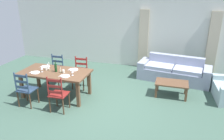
{
  "coord_description": "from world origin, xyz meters",
  "views": [
    {
      "loc": [
        1.82,
        -4.93,
        2.89
      ],
      "look_at": [
        0.18,
        0.57,
        0.75
      ],
      "focal_mm": 35.07,
      "sensor_mm": 36.0,
      "label": 1
    }
  ],
  "objects_px": {
    "wine_glass_near_right": "(72,71)",
    "wine_glass_far_left": "(47,65)",
    "dining_chair_far_left": "(56,70)",
    "coffee_table": "(172,84)",
    "dining_chair_far_right": "(80,73)",
    "wine_bottle": "(56,68)",
    "dining_chair_near_right": "(58,94)",
    "coffee_cup_secondary": "(46,68)",
    "dining_chair_near_left": "(26,89)",
    "wine_glass_near_left": "(42,68)",
    "coffee_cup_primary": "(63,71)",
    "dining_table": "(55,74)",
    "couch": "(174,72)"
  },
  "relations": [
    {
      "from": "dining_chair_far_left",
      "to": "wine_glass_near_right",
      "type": "height_order",
      "value": "dining_chair_far_left"
    },
    {
      "from": "dining_chair_far_left",
      "to": "wine_bottle",
      "type": "height_order",
      "value": "wine_bottle"
    },
    {
      "from": "coffee_table",
      "to": "dining_chair_near_left",
      "type": "bearing_deg",
      "value": -155.12
    },
    {
      "from": "couch",
      "to": "dining_chair_near_left",
      "type": "bearing_deg",
      "value": -141.42
    },
    {
      "from": "wine_bottle",
      "to": "wine_glass_far_left",
      "type": "distance_m",
      "value": 0.4
    },
    {
      "from": "wine_bottle",
      "to": "wine_glass_near_right",
      "type": "distance_m",
      "value": 0.57
    },
    {
      "from": "dining_chair_far_right",
      "to": "coffee_cup_primary",
      "type": "relative_size",
      "value": 10.67
    },
    {
      "from": "coffee_cup_primary",
      "to": "coffee_table",
      "type": "height_order",
      "value": "coffee_cup_primary"
    },
    {
      "from": "dining_chair_near_right",
      "to": "wine_glass_near_left",
      "type": "height_order",
      "value": "dining_chair_near_right"
    },
    {
      "from": "dining_chair_near_left",
      "to": "wine_glass_far_left",
      "type": "relative_size",
      "value": 5.96
    },
    {
      "from": "coffee_cup_primary",
      "to": "dining_chair_far_left",
      "type": "bearing_deg",
      "value": 131.8
    },
    {
      "from": "dining_chair_near_left",
      "to": "wine_glass_near_right",
      "type": "bearing_deg",
      "value": 29.53
    },
    {
      "from": "dining_chair_near_right",
      "to": "couch",
      "type": "height_order",
      "value": "dining_chair_near_right"
    },
    {
      "from": "dining_chair_far_left",
      "to": "coffee_cup_primary",
      "type": "xyz_separation_m",
      "value": [
        0.71,
        -0.79,
        0.32
      ]
    },
    {
      "from": "dining_chair_far_left",
      "to": "coffee_table",
      "type": "distance_m",
      "value": 3.55
    },
    {
      "from": "wine_glass_near_right",
      "to": "wine_glass_far_left",
      "type": "bearing_deg",
      "value": 162.71
    },
    {
      "from": "coffee_cup_secondary",
      "to": "dining_chair_near_right",
      "type": "bearing_deg",
      "value": -44.91
    },
    {
      "from": "coffee_table",
      "to": "coffee_cup_secondary",
      "type": "bearing_deg",
      "value": -165.1
    },
    {
      "from": "dining_table",
      "to": "coffee_table",
      "type": "distance_m",
      "value": 3.27
    },
    {
      "from": "dining_chair_far_right",
      "to": "coffee_cup_primary",
      "type": "distance_m",
      "value": 0.85
    },
    {
      "from": "coffee_table",
      "to": "wine_glass_near_right",
      "type": "bearing_deg",
      "value": -157.15
    },
    {
      "from": "dining_chair_far_right",
      "to": "wine_bottle",
      "type": "relative_size",
      "value": 3.04
    },
    {
      "from": "dining_chair_far_left",
      "to": "dining_chair_near_right",
      "type": "bearing_deg",
      "value": -58.79
    },
    {
      "from": "dining_chair_far_left",
      "to": "wine_bottle",
      "type": "distance_m",
      "value": 0.97
    },
    {
      "from": "dining_chair_near_left",
      "to": "coffee_table",
      "type": "xyz_separation_m",
      "value": [
        3.57,
        1.66,
        -0.12
      ]
    },
    {
      "from": "dining_chair_near_left",
      "to": "wine_glass_near_left",
      "type": "distance_m",
      "value": 0.71
    },
    {
      "from": "dining_chair_near_left",
      "to": "wine_bottle",
      "type": "distance_m",
      "value": 0.95
    },
    {
      "from": "wine_glass_far_left",
      "to": "coffee_cup_secondary",
      "type": "height_order",
      "value": "wine_glass_far_left"
    },
    {
      "from": "dining_chair_far_right",
      "to": "dining_table",
      "type": "bearing_deg",
      "value": -118.99
    },
    {
      "from": "wine_glass_far_left",
      "to": "dining_chair_far_right",
      "type": "bearing_deg",
      "value": 38.55
    },
    {
      "from": "dining_table",
      "to": "wine_glass_near_left",
      "type": "height_order",
      "value": "wine_glass_near_left"
    },
    {
      "from": "wine_glass_near_left",
      "to": "couch",
      "type": "bearing_deg",
      "value": 33.41
    },
    {
      "from": "dining_chair_near_left",
      "to": "dining_chair_far_right",
      "type": "xyz_separation_m",
      "value": [
        0.86,
        1.46,
        0.0
      ]
    },
    {
      "from": "dining_chair_near_left",
      "to": "dining_chair_far_right",
      "type": "height_order",
      "value": "same"
    },
    {
      "from": "wine_bottle",
      "to": "wine_glass_near_left",
      "type": "xyz_separation_m",
      "value": [
        -0.36,
        -0.13,
        -0.01
      ]
    },
    {
      "from": "coffee_cup_primary",
      "to": "coffee_cup_secondary",
      "type": "relative_size",
      "value": 1.0
    },
    {
      "from": "wine_glass_near_left",
      "to": "coffee_cup_secondary",
      "type": "bearing_deg",
      "value": 79.49
    },
    {
      "from": "coffee_cup_primary",
      "to": "coffee_table",
      "type": "bearing_deg",
      "value": 18.99
    },
    {
      "from": "dining_table",
      "to": "wine_glass_near_right",
      "type": "xyz_separation_m",
      "value": [
        0.6,
        -0.13,
        0.2
      ]
    },
    {
      "from": "wine_glass_near_right",
      "to": "wine_glass_far_left",
      "type": "relative_size",
      "value": 1.0
    },
    {
      "from": "dining_chair_far_left",
      "to": "dining_chair_far_right",
      "type": "bearing_deg",
      "value": -0.85
    },
    {
      "from": "dining_chair_far_left",
      "to": "wine_bottle",
      "type": "xyz_separation_m",
      "value": [
        0.46,
        -0.76,
        0.39
      ]
    },
    {
      "from": "dining_chair_near_right",
      "to": "coffee_table",
      "type": "relative_size",
      "value": 1.07
    },
    {
      "from": "dining_table",
      "to": "wine_bottle",
      "type": "bearing_deg",
      "value": -12.46
    },
    {
      "from": "dining_chair_far_left",
      "to": "dining_chair_near_left",
      "type": "bearing_deg",
      "value": -91.16
    },
    {
      "from": "dining_chair_far_left",
      "to": "wine_glass_near_left",
      "type": "distance_m",
      "value": 0.97
    },
    {
      "from": "coffee_cup_secondary",
      "to": "dining_table",
      "type": "bearing_deg",
      "value": -5.89
    },
    {
      "from": "wine_bottle",
      "to": "couch",
      "type": "xyz_separation_m",
      "value": [
        3.11,
        2.16,
        -0.58
      ]
    },
    {
      "from": "dining_chair_near_right",
      "to": "dining_chair_far_right",
      "type": "xyz_separation_m",
      "value": [
        -0.07,
        1.47,
        0.0
      ]
    },
    {
      "from": "wine_glass_near_left",
      "to": "dining_chair_far_left",
      "type": "bearing_deg",
      "value": 96.66
    }
  ]
}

